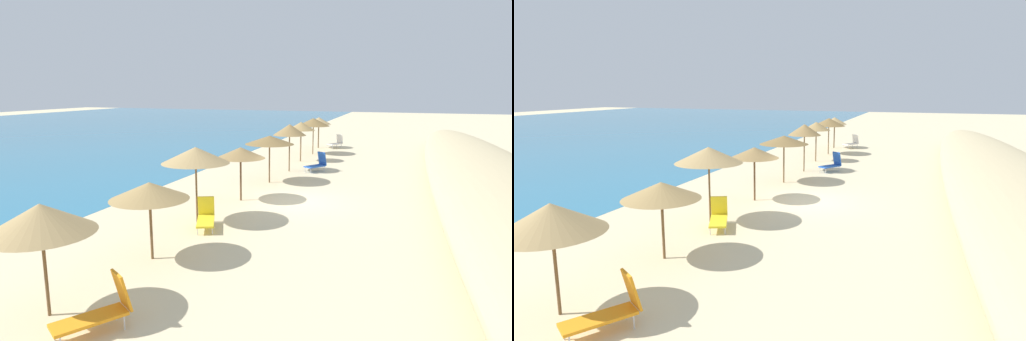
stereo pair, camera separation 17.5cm
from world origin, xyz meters
The scene contains 15 objects.
ground_plane centered at (0.00, 0.00, 0.00)m, with size 160.00×160.00×0.00m, color beige.
dune_ridge centered at (0.29, -8.59, 0.92)m, with size 55.42×5.52×1.84m, color #C9B586.
beach_umbrella_2 centered at (-11.75, 2.71, 2.31)m, with size 2.39×2.39×2.65m.
beach_umbrella_3 centered at (-8.05, 2.35, 2.13)m, with size 2.38×2.38×2.39m.
beach_umbrella_4 centered at (-4.30, 2.74, 2.64)m, with size 2.60×2.60×2.96m.
beach_umbrella_5 centered at (-0.59, 2.37, 2.23)m, with size 2.27×2.27×2.49m.
beach_umbrella_6 centered at (3.57, 2.31, 2.36)m, with size 2.69×2.69×2.60m.
beach_umbrella_7 centered at (7.13, 2.15, 2.61)m, with size 2.05×2.05×2.96m.
beach_umbrella_8 centered at (11.10, 2.38, 2.51)m, with size 1.97×1.97×2.81m.
beach_umbrella_9 centered at (14.78, 2.28, 2.54)m, with size 2.55×2.55×2.85m.
beach_umbrella_10 centered at (18.56, 2.60, 2.37)m, with size 2.11×2.11×2.68m.
lounge_chair_0 centered at (-4.77, 2.14, 0.43)m, with size 1.68×1.19×1.10m.
lounge_chair_1 centered at (18.93, 1.09, 0.49)m, with size 1.60×1.27×1.16m.
lounge_chair_2 centered at (-11.90, 1.14, 0.50)m, with size 1.67×1.35×1.23m.
lounge_chair_3 centered at (7.63, 0.46, 0.50)m, with size 1.53×1.30×1.21m.
Camera 1 is at (-18.78, -4.81, 5.12)m, focal length 30.38 mm.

